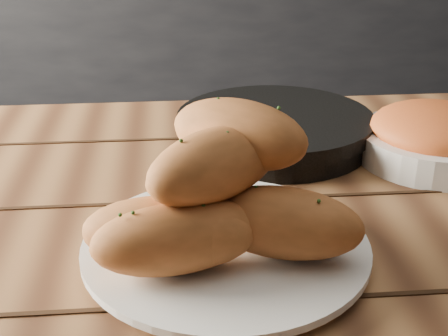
% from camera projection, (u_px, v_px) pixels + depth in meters
% --- Properties ---
extents(counter, '(2.80, 0.60, 0.90)m').
position_uv_depth(counter, '(271.00, 39.00, 2.81)').
color(counter, black).
rests_on(counter, ground).
extents(table, '(1.37, 0.96, 0.75)m').
position_uv_depth(table, '(222.00, 321.00, 0.69)').
color(table, '#956137').
rests_on(table, ground).
extents(plate, '(0.29, 0.29, 0.02)m').
position_uv_depth(plate, '(226.00, 249.00, 0.63)').
color(plate, white).
rests_on(plate, table).
extents(bread_rolls, '(0.28, 0.23, 0.14)m').
position_uv_depth(bread_rolls, '(216.00, 196.00, 0.59)').
color(bread_rolls, '#C16B35').
rests_on(bread_rolls, plate).
extents(skillet, '(0.40, 0.28, 0.05)m').
position_uv_depth(skillet, '(276.00, 129.00, 0.89)').
color(skillet, black).
rests_on(skillet, table).
extents(bowl, '(0.21, 0.21, 0.08)m').
position_uv_depth(bowl, '(435.00, 137.00, 0.84)').
color(bowl, white).
rests_on(bowl, table).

